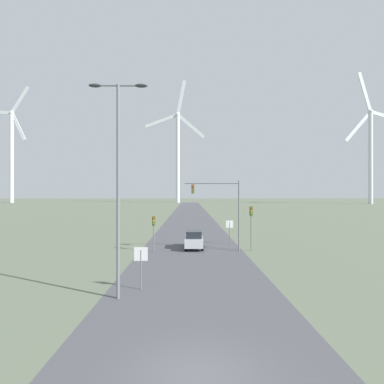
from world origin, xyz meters
TOP-DOWN VIEW (x-y plane):
  - ground_plane at (0.00, 0.00)m, footprint 600.00×600.00m
  - road_surface at (0.00, 48.00)m, footprint 10.00×240.00m
  - streetlamp at (-4.07, 6.95)m, footprint 3.18×0.32m
  - stop_sign_near at (-3.08, 8.40)m, footprint 0.81×0.07m
  - stop_sign_far at (4.22, 23.88)m, footprint 0.81×0.07m
  - traffic_light_post_near_left at (-3.69, 19.77)m, footprint 0.28×0.34m
  - traffic_light_post_near_right at (5.82, 20.02)m, footprint 0.28×0.34m
  - traffic_light_mast_overhead at (2.83, 19.91)m, footprint 5.36×0.35m
  - car_approaching at (0.22, 21.33)m, footprint 1.88×4.11m
  - wind_turbine_far_left at (-103.10, 164.70)m, footprint 28.39×3.05m
  - wind_turbine_left at (-6.92, 164.34)m, footprint 35.11×3.68m
  - wind_turbine_center at (93.03, 143.68)m, footprint 34.99×5.41m

SIDE VIEW (x-z plane):
  - ground_plane at x=0.00m, z-range 0.00..0.00m
  - road_surface at x=0.00m, z-range 0.00..0.01m
  - car_approaching at x=0.22m, z-range 0.00..1.83m
  - stop_sign_near at x=-3.08m, z-range 0.50..2.99m
  - stop_sign_far at x=4.22m, z-range 0.52..3.14m
  - traffic_light_post_near_left at x=-3.69m, z-range 0.80..4.23m
  - traffic_light_post_near_right at x=5.82m, z-range 1.00..5.34m
  - traffic_light_mast_overhead at x=2.83m, z-range 1.48..8.34m
  - streetlamp at x=-4.07m, z-range 1.31..12.88m
  - wind_turbine_center at x=93.03m, z-range -4.40..63.19m
  - wind_turbine_left at x=-6.92m, z-range -4.34..66.72m
  - wind_turbine_far_left at x=-103.10m, z-range -2.41..64.99m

